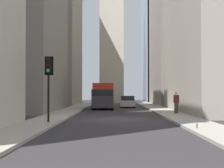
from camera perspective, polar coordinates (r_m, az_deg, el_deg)
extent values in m
plane|color=#302D30|center=(26.75, 0.71, -5.21)|extent=(135.00, 135.00, 0.00)
cube|color=#A8A399|center=(27.10, -8.89, -5.00)|extent=(90.00, 2.20, 0.14)
cube|color=#A8A399|center=(27.14, 10.29, -4.99)|extent=(90.00, 2.20, 0.14)
cube|color=gray|center=(60.07, 10.96, 12.04)|extent=(19.45, 10.00, 31.21)
cube|color=gray|center=(58.36, -9.98, 7.04)|extent=(15.22, 10.00, 20.43)
cube|color=beige|center=(68.39, -0.04, 5.02)|extent=(4.17, 4.17, 18.54)
cube|color=red|center=(43.38, -1.24, -1.63)|extent=(4.60, 2.25, 2.60)
cube|color=#38383D|center=(40.18, -1.38, -2.17)|extent=(1.90, 2.25, 1.90)
cube|color=black|center=(40.18, -1.38, -1.31)|extent=(1.92, 2.09, 0.64)
cylinder|color=black|center=(40.18, 0.03, -3.24)|extent=(0.88, 0.28, 0.88)
cylinder|color=black|center=(40.25, -2.78, -3.24)|extent=(0.88, 0.28, 0.88)
cylinder|color=black|center=(44.78, 0.07, -3.03)|extent=(0.88, 0.28, 0.88)
cylinder|color=black|center=(44.84, -2.45, -3.03)|extent=(0.88, 0.28, 0.88)
cube|color=#B7BABF|center=(47.09, 2.30, -2.83)|extent=(4.30, 1.78, 0.70)
cube|color=black|center=(46.87, 2.31, -2.08)|extent=(2.10, 1.58, 0.54)
cylinder|color=black|center=(48.47, 3.17, -3.03)|extent=(0.64, 0.22, 0.64)
cylinder|color=black|center=(48.42, 1.32, -3.03)|extent=(0.64, 0.22, 0.64)
cylinder|color=black|center=(45.78, 3.33, -3.14)|extent=(0.64, 0.22, 0.64)
cylinder|color=black|center=(45.72, 1.38, -3.14)|extent=(0.64, 0.22, 0.64)
cylinder|color=black|center=(22.77, -9.35, -1.99)|extent=(0.12, 0.12, 2.83)
cube|color=black|center=(22.81, -9.34, 2.70)|extent=(0.28, 0.32, 0.90)
cube|color=black|center=(22.97, -9.27, 2.67)|extent=(0.03, 0.52, 1.10)
sphere|color=black|center=(22.68, -9.40, 3.48)|extent=(0.20, 0.20, 0.20)
sphere|color=black|center=(22.66, -9.41, 2.72)|extent=(0.20, 0.20, 0.20)
sphere|color=green|center=(22.64, -9.41, 1.96)|extent=(0.20, 0.20, 0.20)
cylinder|color=#473D33|center=(31.99, 9.62, -3.51)|extent=(0.16, 0.16, 0.86)
cylinder|color=#473D33|center=(31.96, 9.32, -3.52)|extent=(0.16, 0.16, 0.86)
cube|color=maroon|center=(31.95, 9.46, -2.18)|extent=(0.26, 0.44, 0.63)
sphere|color=tan|center=(31.95, 9.46, -1.34)|extent=(0.22, 0.22, 0.22)
cylinder|color=brown|center=(19.10, 12.41, -6.08)|extent=(0.07, 0.07, 0.20)
cylinder|color=brown|center=(19.09, 12.41, -5.67)|extent=(0.03, 0.03, 0.07)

